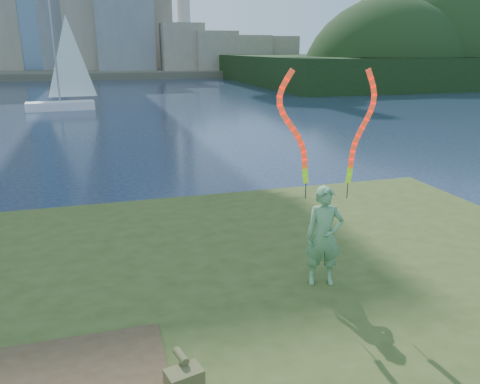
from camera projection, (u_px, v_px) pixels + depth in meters
name	position (u px, v px, depth m)	size (l,w,h in m)	color
ground	(180.00, 309.00, 9.47)	(320.00, 320.00, 0.00)	#18243C
grassy_knoll	(203.00, 365.00, 7.26)	(20.00, 18.00, 0.80)	#3A4A1A
far_shore	(105.00, 71.00, 96.47)	(320.00, 40.00, 1.20)	#504B3B
wooded_hill	(467.00, 78.00, 80.40)	(78.00, 50.00, 63.00)	black
woman_with_ribbons	(325.00, 213.00, 8.47)	(2.08, 0.72, 4.24)	#18791E
canvas_bag	(184.00, 379.00, 6.00)	(0.52, 0.58, 0.43)	brown
sailboat	(63.00, 92.00, 39.71)	(5.92, 2.19, 8.90)	white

